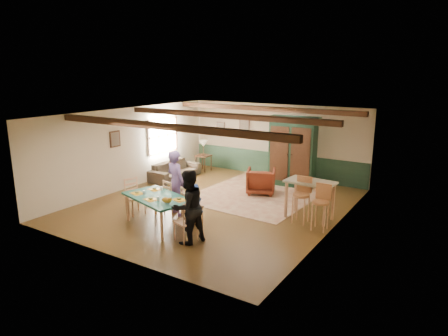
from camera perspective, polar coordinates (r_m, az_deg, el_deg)
The scene contains 35 objects.
floor at distance 11.92m, azimuth -1.15°, elevation -5.26°, with size 8.00×8.00×0.00m, color #482F14.
wall_back at distance 14.98m, azimuth 7.32°, elevation 3.91°, with size 7.00×0.02×2.70m, color beige.
wall_left at distance 13.75m, azimuth -13.44°, elevation 2.77°, with size 0.02×8.00×2.70m, color beige.
wall_right at distance 10.10m, azimuth 15.62°, elevation -1.28°, with size 0.02×8.00×2.70m, color beige.
ceiling at distance 11.33m, azimuth -1.21°, elevation 7.76°, with size 7.00×8.00×0.02m, color white.
wainscot_back at distance 15.14m, azimuth 7.19°, elevation 0.54°, with size 6.95×0.03×0.90m, color #1F3A28.
ceiling_beam_front at distance 9.52m, azimuth -8.92°, elevation 5.92°, with size 6.95×0.16×0.16m, color black.
ceiling_beam_mid at distance 11.67m, azimuth -0.11°, elevation 7.50°, with size 6.95×0.16×0.16m, color black.
ceiling_beam_back at distance 13.92m, azimuth 5.70°, elevation 8.44°, with size 6.95×0.16×0.16m, color black.
window_left at distance 14.91m, azimuth -8.74°, elevation 4.60°, with size 0.06×1.60×1.30m, color white, non-canonical shape.
picture_left_wall at distance 13.26m, azimuth -15.29°, elevation 4.01°, with size 0.04×0.42×0.52m, color #7B6E59, non-canonical shape.
picture_back_a at distance 15.47m, azimuth 2.94°, elevation 6.00°, with size 0.45×0.04×0.55m, color #7B6E59, non-canonical shape.
picture_back_b at distance 16.06m, azimuth -0.50°, elevation 5.76°, with size 0.38×0.04×0.48m, color #7B6E59, non-canonical shape.
dining_table at distance 10.34m, azimuth -9.37°, elevation -6.15°, with size 1.89×1.05×0.79m, color #1A5345, non-canonical shape.
dining_chair_far_left at distance 11.02m, azimuth -7.19°, elevation -4.23°, with size 0.44×0.46×1.00m, color tan, non-canonical shape.
dining_chair_far_right at distance 10.37m, azimuth -4.61°, elevation -5.34°, with size 0.44×0.46×1.00m, color tan, non-canonical shape.
dining_chair_end_left at distance 11.31m, azimuth -12.60°, elevation -4.00°, with size 0.44×0.46×1.00m, color tan, non-canonical shape.
dining_chair_end_right at distance 9.36m, azimuth -5.50°, elevation -7.51°, with size 0.44×0.46×1.00m, color tan, non-canonical shape.
person_man at distance 10.95m, azimuth -6.89°, elevation -2.12°, with size 0.66×0.43×1.81m, color slate.
person_woman at distance 9.15m, azimuth -5.17°, elevation -5.55°, with size 0.84×0.65×1.73m, color black.
person_child at distance 10.40m, azimuth -4.24°, elevation -5.09°, with size 0.51×0.33×1.05m, color navy.
cat at distance 9.67m, azimuth -8.22°, elevation -4.47°, with size 0.38×0.15×0.19m, color #C17A22, non-canonical shape.
place_setting_near_left at distance 10.56m, azimuth -12.32°, elevation -3.31°, with size 0.42×0.31×0.11m, color #F4AD20, non-canonical shape.
place_setting_near_center at distance 9.99m, azimuth -10.44°, elevation -4.20°, with size 0.42×0.31×0.11m, color #F4AD20, non-canonical shape.
place_setting_far_left at distance 10.80m, azimuth -9.88°, elevation -2.80°, with size 0.42×0.31×0.11m, color #F4AD20, non-canonical shape.
place_setting_far_right at distance 9.87m, azimuth -6.42°, elevation -4.27°, with size 0.42×0.31×0.11m, color #F4AD20, non-canonical shape.
area_rug at distance 12.98m, azimuth 4.84°, elevation -3.68°, with size 3.50×4.15×0.01m, color beige.
armoire at distance 13.80m, azimuth 9.78°, elevation 2.32°, with size 1.69×0.68×2.39m, color black.
armchair at distance 12.93m, azimuth 5.29°, elevation -1.88°, with size 0.88×0.90×0.82m, color #4A170E.
sofa at distance 14.82m, azimuth -7.02°, elevation -0.30°, with size 2.13×0.83×0.62m, color #362C21.
end_table at distance 15.84m, azimuth -2.94°, elevation 0.73°, with size 0.52×0.52×0.64m, color black, non-canonical shape.
table_lamp at distance 15.72m, azimuth -2.96°, elevation 2.90°, with size 0.32×0.32×0.58m, color tan, non-canonical shape.
counter_table at distance 10.90m, azimuth 12.11°, elevation -4.49°, with size 1.26×0.74×1.05m, color #BBB391, non-canonical shape.
bar_stool_left at distance 10.55m, azimuth 10.93°, elevation -4.57°, with size 0.43×0.47×1.22m, color #BA7748, non-canonical shape.
bar_stool_right at distance 10.19m, azimuth 13.60°, elevation -5.53°, with size 0.41×0.45×1.16m, color #BA7748, non-canonical shape.
Camera 1 is at (6.23, -9.39, 3.88)m, focal length 32.00 mm.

